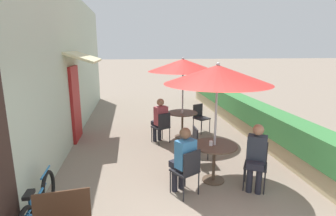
% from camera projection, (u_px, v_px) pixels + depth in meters
% --- Properties ---
extents(cafe_facade_wall, '(0.98, 11.40, 4.20)m').
position_uv_depth(cafe_facade_wall, '(70.00, 65.00, 7.56)').
color(cafe_facade_wall, '#B2C1AD').
rests_on(cafe_facade_wall, ground_plane).
extents(planter_hedge, '(0.60, 10.40, 1.01)m').
position_uv_depth(planter_hedge, '(241.00, 111.00, 8.67)').
color(planter_hedge, tan).
rests_on(planter_hedge, ground_plane).
extents(patio_table_near, '(0.87, 0.87, 0.75)m').
position_uv_depth(patio_table_near, '(214.00, 153.00, 5.10)').
color(patio_table_near, brown).
rests_on(patio_table_near, ground_plane).
extents(patio_umbrella_near, '(1.98, 1.98, 2.33)m').
position_uv_depth(patio_umbrella_near, '(218.00, 75.00, 4.76)').
color(patio_umbrella_near, '#B7B7BC').
rests_on(patio_umbrella_near, ground_plane).
extents(cafe_chair_near_left, '(0.55, 0.55, 0.87)m').
position_uv_depth(cafe_chair_near_left, '(188.00, 169.00, 4.59)').
color(cafe_chair_near_left, '#232328').
rests_on(cafe_chair_near_left, ground_plane).
extents(seated_patron_near_left, '(0.48, 0.51, 1.25)m').
position_uv_depth(seated_patron_near_left, '(183.00, 158.00, 4.63)').
color(seated_patron_near_left, '#23232D').
rests_on(seated_patron_near_left, ground_plane).
extents(cafe_chair_near_right, '(0.55, 0.55, 0.87)m').
position_uv_depth(cafe_chair_near_right, '(256.00, 161.00, 4.91)').
color(cafe_chair_near_right, '#232328').
rests_on(cafe_chair_near_right, ground_plane).
extents(seated_patron_near_right, '(0.48, 0.51, 1.25)m').
position_uv_depth(seated_patron_near_right, '(256.00, 155.00, 4.77)').
color(seated_patron_near_right, '#23232D').
rests_on(seated_patron_near_right, ground_plane).
extents(cafe_chair_near_back, '(0.40, 0.40, 0.87)m').
position_uv_depth(cafe_chair_near_back, '(200.00, 143.00, 5.85)').
color(cafe_chair_near_back, '#232328').
rests_on(cafe_chair_near_back, ground_plane).
extents(coffee_cup_near, '(0.07, 0.07, 0.09)m').
position_uv_depth(coffee_cup_near, '(211.00, 143.00, 5.03)').
color(coffee_cup_near, white).
rests_on(coffee_cup_near, patio_table_near).
extents(patio_table_mid, '(0.87, 0.87, 0.75)m').
position_uv_depth(patio_table_mid, '(182.00, 118.00, 7.66)').
color(patio_table_mid, brown).
rests_on(patio_table_mid, ground_plane).
extents(patio_umbrella_mid, '(1.98, 1.98, 2.33)m').
position_uv_depth(patio_umbrella_mid, '(183.00, 65.00, 7.31)').
color(patio_umbrella_mid, '#B7B7BC').
rests_on(patio_umbrella_mid, ground_plane).
extents(cafe_chair_mid_left, '(0.54, 0.54, 0.87)m').
position_uv_depth(cafe_chair_mid_left, '(200.00, 116.00, 8.18)').
color(cafe_chair_mid_left, '#232328').
rests_on(cafe_chair_mid_left, ground_plane).
extents(cafe_chair_mid_right, '(0.54, 0.54, 0.87)m').
position_uv_depth(cafe_chair_mid_right, '(162.00, 125.00, 7.16)').
color(cafe_chair_mid_right, '#232328').
rests_on(cafe_chair_mid_right, ground_plane).
extents(seated_patron_mid_right, '(0.47, 0.50, 1.25)m').
position_uv_depth(seated_patron_mid_right, '(160.00, 118.00, 7.21)').
color(seated_patron_mid_right, '#23232D').
rests_on(seated_patron_mid_right, ground_plane).
extents(coffee_cup_mid, '(0.07, 0.07, 0.09)m').
position_uv_depth(coffee_cup_mid, '(182.00, 112.00, 7.52)').
color(coffee_cup_mid, white).
rests_on(coffee_cup_mid, patio_table_mid).
extents(bicycle_leaning, '(0.10, 1.65, 0.73)m').
position_uv_depth(bicycle_leaning, '(38.00, 208.00, 3.77)').
color(bicycle_leaning, black).
rests_on(bicycle_leaning, ground_plane).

